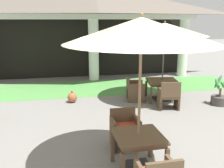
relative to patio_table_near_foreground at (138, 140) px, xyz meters
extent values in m
cylinder|color=white|center=(0.21, 7.73, 0.77)|extent=(0.47, 0.47, 2.77)
cylinder|color=white|center=(4.68, 7.73, 0.77)|extent=(0.47, 0.47, 2.77)
cube|color=white|center=(0.21, 7.73, 2.28)|extent=(9.74, 0.70, 0.24)
cube|color=black|center=(0.21, 8.63, 0.77)|extent=(9.54, 0.16, 2.77)
cube|color=#519347|center=(0.21, 6.18, -0.61)|extent=(11.94, 2.55, 0.01)
cube|color=brown|center=(0.00, 0.00, 0.08)|extent=(0.88, 0.88, 0.05)
cube|color=brown|center=(0.00, 0.00, 0.02)|extent=(0.81, 0.81, 0.07)
cube|color=brown|center=(0.40, -0.40, -0.31)|extent=(0.07, 0.07, 0.60)
cube|color=brown|center=(-0.40, 0.40, -0.31)|extent=(0.07, 0.07, 0.60)
cube|color=brown|center=(0.40, 0.40, -0.31)|extent=(0.07, 0.07, 0.60)
cube|color=#2D2D2D|center=(0.00, 0.00, -0.57)|extent=(0.48, 0.48, 0.09)
cylinder|color=olive|center=(0.00, 0.00, 0.66)|extent=(0.05, 0.05, 2.55)
cone|color=beige|center=(0.00, 0.00, 1.98)|extent=(2.64, 2.64, 0.44)
sphere|color=olive|center=(0.00, 0.00, 2.23)|extent=(0.06, 0.06, 0.06)
cube|color=brown|center=(-0.01, 0.93, -0.19)|extent=(0.59, 0.52, 0.07)
cube|color=#C64C38|center=(-0.01, 0.93, -0.13)|extent=(0.54, 0.48, 0.05)
cube|color=brown|center=(-0.01, 1.17, 0.03)|extent=(0.58, 0.07, 0.38)
cube|color=brown|center=(0.26, 0.93, -0.28)|extent=(0.07, 0.51, 0.67)
cube|color=brown|center=(-0.28, 0.93, -0.28)|extent=(0.07, 0.51, 0.67)
cube|color=brown|center=(0.25, 0.70, -0.42)|extent=(0.06, 0.06, 0.39)
cube|color=brown|center=(-0.27, 0.70, -0.42)|extent=(0.06, 0.06, 0.39)
cube|color=brown|center=(0.25, 1.16, -0.42)|extent=(0.06, 0.06, 0.39)
cube|color=brown|center=(-0.28, 1.15, -0.42)|extent=(0.06, 0.06, 0.39)
cube|color=brown|center=(2.12, 4.07, 0.07)|extent=(1.17, 1.17, 0.05)
cube|color=brown|center=(2.12, 4.07, 0.01)|extent=(1.08, 1.08, 0.09)
cube|color=brown|center=(1.58, 3.68, -0.33)|extent=(0.08, 0.08, 0.58)
cube|color=brown|center=(2.51, 3.52, -0.33)|extent=(0.08, 0.08, 0.58)
cube|color=brown|center=(1.73, 4.61, -0.33)|extent=(0.08, 0.08, 0.58)
cube|color=brown|center=(2.67, 4.46, -0.33)|extent=(0.08, 0.08, 0.58)
cube|color=#2D2D2D|center=(2.12, 4.07, -0.58)|extent=(0.51, 0.51, 0.08)
cylinder|color=#4C4742|center=(2.12, 4.07, 0.59)|extent=(0.05, 0.05, 2.41)
cone|color=beige|center=(2.12, 4.07, 1.84)|extent=(2.86, 2.86, 0.42)
sphere|color=#4C4742|center=(2.12, 4.07, 2.08)|extent=(0.06, 0.06, 0.06)
cube|color=brown|center=(1.20, 4.22, -0.19)|extent=(0.67, 0.70, 0.07)
cube|color=#C64C38|center=(1.20, 4.22, -0.13)|extent=(0.61, 0.64, 0.05)
cube|color=brown|center=(0.94, 4.26, 0.04)|extent=(0.16, 0.62, 0.38)
cube|color=brown|center=(1.25, 4.50, -0.28)|extent=(0.57, 0.15, 0.66)
cube|color=brown|center=(1.15, 3.94, -0.28)|extent=(0.57, 0.15, 0.66)
cube|color=brown|center=(1.50, 4.45, -0.42)|extent=(0.06, 0.06, 0.39)
cube|color=brown|center=(1.41, 3.90, -0.42)|extent=(0.06, 0.06, 0.39)
cube|color=brown|center=(0.99, 4.54, -0.42)|extent=(0.06, 0.06, 0.39)
cube|color=brown|center=(0.90, 3.99, -0.42)|extent=(0.06, 0.06, 0.39)
cube|color=brown|center=(1.97, 3.15, -0.21)|extent=(0.68, 0.59, 0.07)
cube|color=#C64C38|center=(1.97, 3.15, -0.15)|extent=(0.63, 0.54, 0.05)
cube|color=brown|center=(1.93, 2.92, 0.06)|extent=(0.61, 0.16, 0.48)
cube|color=brown|center=(1.69, 3.20, -0.30)|extent=(0.14, 0.50, 0.63)
cube|color=brown|center=(2.25, 3.10, -0.30)|extent=(0.14, 0.50, 0.63)
cube|color=brown|center=(1.73, 3.41, -0.43)|extent=(0.06, 0.06, 0.37)
cube|color=brown|center=(2.28, 3.32, -0.43)|extent=(0.06, 0.06, 0.37)
cube|color=brown|center=(1.66, 2.98, -0.43)|extent=(0.06, 0.06, 0.37)
cube|color=brown|center=(2.21, 2.89, -0.43)|extent=(0.06, 0.06, 0.37)
cylinder|color=#47423D|center=(3.81, 3.17, -0.47)|extent=(0.55, 0.55, 0.29)
cylinder|color=brown|center=(3.81, 3.17, -0.19)|extent=(0.07, 0.07, 0.27)
ellipsoid|color=#387F42|center=(3.78, 3.30, 0.15)|extent=(0.36, 0.16, 0.47)
ellipsoid|color=#387F42|center=(3.68, 3.18, 0.10)|extent=(0.11, 0.34, 0.37)
ellipsoid|color=#387F42|center=(3.82, 3.05, 0.08)|extent=(0.33, 0.13, 0.33)
ellipsoid|color=#9E5633|center=(-0.99, 4.40, -0.44)|extent=(0.32, 0.32, 0.34)
sphere|color=#9E5633|center=(-0.99, 4.40, -0.23)|extent=(0.08, 0.08, 0.08)
camera|label=1|loc=(-1.35, -4.19, 2.15)|focal=41.56mm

